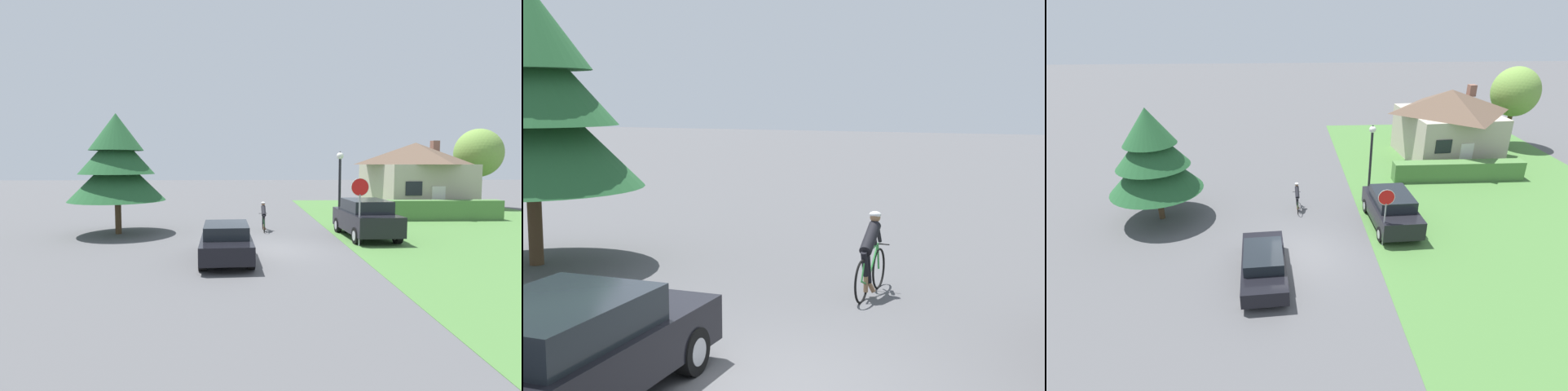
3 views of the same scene
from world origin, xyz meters
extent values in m
plane|color=#515154|center=(0.00, 0.00, 0.00)|extent=(140.00, 140.00, 0.00)
cube|color=#477538|center=(11.40, 4.00, 0.01)|extent=(16.00, 36.00, 0.01)
cube|color=#B2A893|center=(11.22, 12.78, 1.70)|extent=(6.54, 6.68, 3.40)
pyramid|color=brown|center=(11.22, 12.78, 4.17)|extent=(7.06, 7.21, 1.54)
cube|color=silver|center=(11.50, 9.68, 1.00)|extent=(0.90, 0.14, 2.00)
cube|color=black|center=(9.82, 9.53, 1.87)|extent=(1.10, 0.16, 0.90)
cube|color=brown|center=(12.96, 13.55, 4.72)|extent=(0.54, 0.54, 0.80)
cube|color=#4C7A3D|center=(10.52, 8.37, 0.61)|extent=(8.41, 0.90, 1.22)
cube|color=black|center=(-1.52, -1.44, 0.57)|extent=(2.03, 4.57, 0.60)
cube|color=black|center=(-1.51, -1.51, 1.09)|extent=(1.68, 2.29, 0.44)
cylinder|color=black|center=(-2.39, 0.03, 0.31)|extent=(0.29, 0.63, 0.62)
cylinder|color=#ADADB2|center=(-2.39, 0.03, 0.31)|extent=(0.28, 0.37, 0.36)
cylinder|color=black|center=(-0.83, 0.13, 0.31)|extent=(0.29, 0.63, 0.62)
cylinder|color=#ADADB2|center=(-0.83, 0.13, 0.31)|extent=(0.28, 0.37, 0.36)
cylinder|color=black|center=(-2.20, -3.00, 0.31)|extent=(0.29, 0.63, 0.62)
cylinder|color=#ADADB2|center=(-2.20, -3.00, 0.31)|extent=(0.28, 0.37, 0.36)
cylinder|color=black|center=(-0.65, -2.91, 0.31)|extent=(0.29, 0.63, 0.62)
cylinder|color=#ADADB2|center=(-0.65, -2.91, 0.31)|extent=(0.28, 0.37, 0.36)
torus|color=black|center=(0.07, 4.19, 0.36)|extent=(0.06, 0.77, 0.76)
torus|color=black|center=(0.05, 5.25, 0.36)|extent=(0.06, 0.77, 0.76)
cylinder|color=#338C3F|center=(0.07, 4.45, 0.51)|extent=(0.04, 0.19, 0.56)
cylinder|color=#338C3F|center=(0.06, 4.85, 0.54)|extent=(0.05, 0.67, 0.64)
cylinder|color=#338C3F|center=(0.06, 4.77, 0.82)|extent=(0.06, 0.79, 0.09)
cylinder|color=#338C3F|center=(0.07, 4.36, 0.30)|extent=(0.05, 0.36, 0.16)
cylinder|color=#338C3F|center=(0.07, 4.28, 0.58)|extent=(0.04, 0.22, 0.44)
cylinder|color=#338C3F|center=(0.05, 5.21, 0.60)|extent=(0.04, 0.12, 0.49)
cylinder|color=black|center=(0.05, 5.17, 0.85)|extent=(0.44, 0.04, 0.02)
ellipsoid|color=black|center=(0.07, 4.38, 0.81)|extent=(0.09, 0.20, 0.05)
cylinder|color=black|center=(0.07, 4.37, 0.63)|extent=(0.12, 0.26, 0.47)
cylinder|color=black|center=(0.07, 4.53, 0.55)|extent=(0.12, 0.26, 0.62)
cylinder|color=#8C6647|center=(0.07, 4.45, 0.27)|extent=(0.08, 0.08, 0.30)
cylinder|color=#8C6647|center=(0.12, 4.61, 0.17)|extent=(0.17, 0.08, 0.21)
cylinder|color=black|center=(0.06, 4.67, 1.04)|extent=(0.24, 0.72, 0.56)
cylinder|color=black|center=(0.05, 4.93, 1.03)|extent=(0.08, 0.26, 0.36)
cylinder|color=black|center=(0.05, 5.21, 1.03)|extent=(0.08, 0.26, 0.36)
sphere|color=#8C6647|center=(0.05, 4.97, 1.37)|extent=(0.19, 0.19, 0.19)
ellipsoid|color=white|center=(0.05, 4.97, 1.42)|extent=(0.22, 0.18, 0.12)
cube|color=black|center=(4.75, 2.68, 0.78)|extent=(2.17, 4.56, 0.88)
cube|color=black|center=(4.75, 2.67, 1.50)|extent=(1.85, 2.56, 0.56)
cylinder|color=black|center=(3.79, 4.17, 0.37)|extent=(0.28, 0.74, 0.73)
cylinder|color=#ADADB2|center=(3.79, 4.17, 0.37)|extent=(0.28, 0.44, 0.43)
cylinder|color=black|center=(5.59, 4.24, 0.37)|extent=(0.28, 0.74, 0.73)
cylinder|color=#ADADB2|center=(5.59, 4.24, 0.37)|extent=(0.28, 0.44, 0.43)
cylinder|color=black|center=(3.91, 1.12, 0.37)|extent=(0.28, 0.74, 0.73)
cylinder|color=#ADADB2|center=(3.91, 1.12, 0.37)|extent=(0.28, 0.44, 0.43)
cylinder|color=black|center=(5.71, 1.19, 0.37)|extent=(0.28, 0.74, 0.73)
cylinder|color=#ADADB2|center=(5.71, 1.19, 0.37)|extent=(0.28, 0.44, 0.43)
cylinder|color=gray|center=(3.91, 0.73, 1.09)|extent=(0.07, 0.07, 2.17)
cylinder|color=red|center=(3.91, 0.73, 2.47)|extent=(0.71, 0.03, 0.71)
cylinder|color=silver|center=(3.91, 0.73, 2.47)|extent=(0.75, 0.02, 0.75)
cylinder|color=black|center=(4.43, 6.76, 1.85)|extent=(0.15, 0.15, 3.71)
sphere|color=white|center=(4.43, 6.76, 3.88)|extent=(0.38, 0.38, 0.38)
cone|color=black|center=(4.43, 6.76, 4.07)|extent=(0.23, 0.23, 0.15)
cylinder|color=#4C3823|center=(-7.10, 4.09, 0.82)|extent=(0.30, 0.30, 1.64)
cone|color=#23562D|center=(-7.10, 4.09, 2.82)|extent=(4.60, 4.60, 2.36)
cone|color=#23562D|center=(-7.10, 4.09, 3.98)|extent=(3.59, 3.59, 2.07)
cone|color=#23562D|center=(-7.10, 4.09, 4.98)|extent=(2.58, 2.58, 1.79)
cylinder|color=#4C3823|center=(17.16, 15.19, 1.39)|extent=(0.36, 0.36, 2.77)
ellipsoid|color=olive|center=(17.16, 15.19, 4.28)|extent=(3.55, 3.55, 3.73)
camera|label=1|loc=(-0.74, -15.91, 3.44)|focal=28.00mm
camera|label=2|loc=(3.91, -7.41, 3.45)|focal=50.00mm
camera|label=3|loc=(-0.54, -15.34, 10.12)|focal=28.00mm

